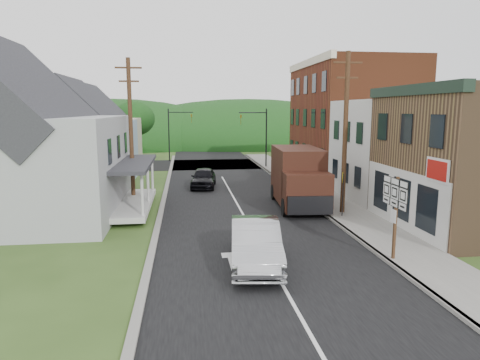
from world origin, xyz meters
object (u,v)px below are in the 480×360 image
object	(u,v)px
dark_sedan	(204,178)
route_sign_cluster	(395,206)
warning_sign	(343,187)
delivery_van	(299,178)
silver_sedan	(256,244)

from	to	relation	value
dark_sedan	route_sign_cluster	distance (m)	18.47
route_sign_cluster	warning_sign	world-z (taller)	route_sign_cluster
delivery_van	silver_sedan	bearing A→B (deg)	-110.09
dark_sedan	delivery_van	bearing A→B (deg)	-46.64
route_sign_cluster	warning_sign	xyz separation A→B (m)	(0.49, 6.78, -0.51)
dark_sedan	route_sign_cluster	world-z (taller)	route_sign_cluster
silver_sedan	route_sign_cluster	xyz separation A→B (m)	(5.35, -0.35, 1.39)
delivery_van	warning_sign	bearing A→B (deg)	-57.73
silver_sedan	route_sign_cluster	size ratio (longest dim) A/B	1.61
dark_sedan	delivery_van	xyz separation A→B (m)	(5.46, -7.38, 1.07)
warning_sign	route_sign_cluster	bearing A→B (deg)	-71.46
route_sign_cluster	silver_sedan	bearing A→B (deg)	176.26
route_sign_cluster	warning_sign	size ratio (longest dim) A/B	1.31
dark_sedan	warning_sign	world-z (taller)	warning_sign
dark_sedan	route_sign_cluster	xyz separation A→B (m)	(6.60, -17.19, 1.50)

